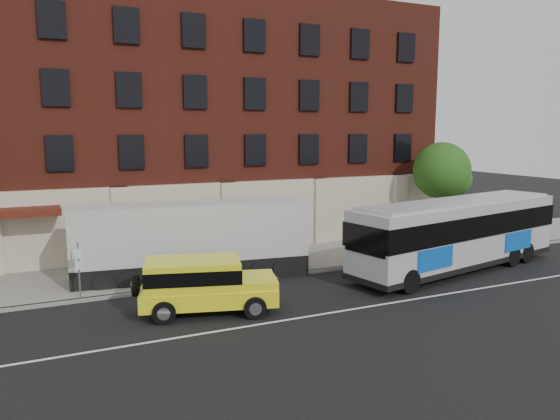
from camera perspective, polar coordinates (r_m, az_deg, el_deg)
name	(u,v)px	position (r m, az deg, el deg)	size (l,w,h in m)	color
ground	(331,318)	(20.77, 5.46, -11.44)	(120.00, 120.00, 0.00)	black
sidewalk	(246,263)	(28.54, -3.66, -5.69)	(60.00, 6.00, 0.15)	gray
kerb	(268,277)	(25.86, -1.26, -7.19)	(60.00, 0.25, 0.15)	gray
lane_line	(324,314)	(21.18, 4.77, -11.02)	(60.00, 0.12, 0.01)	silver
building	(201,122)	(35.19, -8.48, 9.26)	(30.00, 12.10, 15.00)	maroon
sign_pole	(79,267)	(23.72, -20.73, -5.76)	(0.30, 0.20, 2.50)	slate
street_tree	(442,173)	(35.33, 16.98, 3.82)	(3.60, 3.60, 6.20)	#37291B
city_bus	(458,232)	(28.42, 18.50, -2.22)	(13.50, 5.36, 3.62)	#A4A9AF
yellow_suv	(202,282)	(21.14, -8.34, -7.66)	(5.71, 3.48, 2.12)	yellow
shipping_container	(193,242)	(25.79, -9.33, -3.37)	(11.19, 3.63, 3.66)	black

